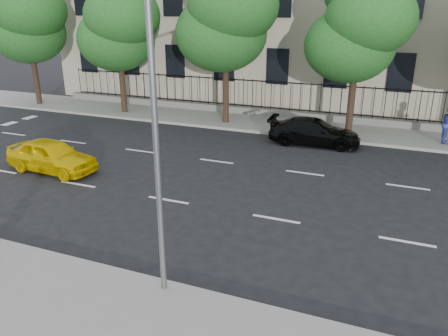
% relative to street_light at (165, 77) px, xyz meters
% --- Properties ---
extents(ground, '(120.00, 120.00, 0.00)m').
position_rel_street_light_xyz_m(ground, '(-2.50, 1.77, -5.15)').
color(ground, black).
rests_on(ground, ground).
extents(near_sidewalk, '(60.00, 4.00, 0.15)m').
position_rel_street_light_xyz_m(near_sidewalk, '(-2.50, -2.23, -5.07)').
color(near_sidewalk, gray).
rests_on(near_sidewalk, ground).
extents(far_sidewalk, '(60.00, 4.00, 0.15)m').
position_rel_street_light_xyz_m(far_sidewalk, '(-2.50, 15.77, -5.07)').
color(far_sidewalk, gray).
rests_on(far_sidewalk, ground).
extents(lane_markings, '(49.60, 4.62, 0.01)m').
position_rel_street_light_xyz_m(lane_markings, '(-2.50, 6.52, -5.14)').
color(lane_markings, silver).
rests_on(lane_markings, ground).
extents(iron_fence, '(30.00, 0.50, 2.20)m').
position_rel_street_light_xyz_m(iron_fence, '(-2.50, 17.47, -4.50)').
color(iron_fence, slate).
rests_on(iron_fence, far_sidewalk).
extents(street_light, '(0.25, 3.32, 8.05)m').
position_rel_street_light_xyz_m(street_light, '(0.00, 0.00, 0.00)').
color(street_light, slate).
rests_on(street_light, near_sidewalk).
extents(tree_a, '(5.71, 5.31, 9.39)m').
position_rel_street_light_xyz_m(tree_a, '(-18.46, 15.13, 0.98)').
color(tree_a, '#382619').
rests_on(tree_a, far_sidewalk).
extents(tree_b, '(5.53, 5.12, 8.97)m').
position_rel_street_light_xyz_m(tree_b, '(-11.46, 15.13, 0.69)').
color(tree_b, '#382619').
rests_on(tree_b, far_sidewalk).
extents(tree_c, '(5.89, 5.50, 9.80)m').
position_rel_street_light_xyz_m(tree_c, '(-4.46, 15.13, 1.26)').
color(tree_c, '#382619').
rests_on(tree_c, far_sidewalk).
extents(tree_d, '(5.34, 4.94, 8.84)m').
position_rel_street_light_xyz_m(tree_d, '(2.54, 15.13, 0.69)').
color(tree_d, '#382619').
rests_on(tree_d, far_sidewalk).
extents(yellow_taxi, '(4.10, 1.85, 1.37)m').
position_rel_street_light_xyz_m(yellow_taxi, '(-8.45, 5.09, -4.46)').
color(yellow_taxi, '#E6BD00').
rests_on(yellow_taxi, ground).
extents(black_sedan, '(4.62, 2.06, 1.32)m').
position_rel_street_light_xyz_m(black_sedan, '(1.05, 12.95, -4.49)').
color(black_sedan, black).
rests_on(black_sedan, ground).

